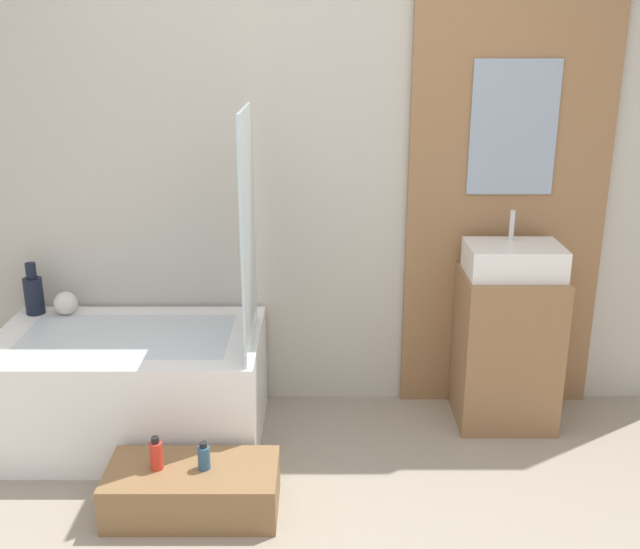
% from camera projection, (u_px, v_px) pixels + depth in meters
% --- Properties ---
extents(wall_tiled_back, '(4.20, 0.06, 2.60)m').
position_uv_depth(wall_tiled_back, '(304.00, 156.00, 3.68)').
color(wall_tiled_back, '#B7B2A8').
rests_on(wall_tiled_back, ground_plane).
extents(wall_wood_accent, '(0.98, 0.04, 2.60)m').
position_uv_depth(wall_wood_accent, '(508.00, 156.00, 3.63)').
color(wall_wood_accent, '#8E6642').
rests_on(wall_wood_accent, ground_plane).
extents(bathtub, '(1.25, 0.77, 0.53)m').
position_uv_depth(bathtub, '(129.00, 386.00, 3.58)').
color(bathtub, white).
rests_on(bathtub, ground_plane).
extents(glass_shower_screen, '(0.01, 0.57, 1.06)m').
position_uv_depth(glass_shower_screen, '(246.00, 231.00, 3.26)').
color(glass_shower_screen, silver).
rests_on(glass_shower_screen, bathtub).
extents(wooden_step_bench, '(0.70, 0.36, 0.20)m').
position_uv_depth(wooden_step_bench, '(191.00, 489.00, 3.06)').
color(wooden_step_bench, olive).
rests_on(wooden_step_bench, ground_plane).
extents(vanity_cabinet, '(0.47, 0.40, 0.77)m').
position_uv_depth(vanity_cabinet, '(504.00, 348.00, 3.71)').
color(vanity_cabinet, '#8E6642').
rests_on(vanity_cabinet, ground_plane).
extents(sink, '(0.45, 0.31, 0.30)m').
position_uv_depth(sink, '(512.00, 259.00, 3.56)').
color(sink, white).
rests_on(sink, vanity_cabinet).
extents(vase_tall_dark, '(0.09, 0.09, 0.27)m').
position_uv_depth(vase_tall_dark, '(31.00, 293.00, 3.74)').
color(vase_tall_dark, black).
rests_on(vase_tall_dark, bathtub).
extents(vase_round_light, '(0.12, 0.12, 0.12)m').
position_uv_depth(vase_round_light, '(63.00, 303.00, 3.74)').
color(vase_round_light, silver).
rests_on(vase_round_light, bathtub).
extents(bottle_soap_primary, '(0.05, 0.05, 0.14)m').
position_uv_depth(bottle_soap_primary, '(154.00, 455.00, 3.01)').
color(bottle_soap_primary, red).
rests_on(bottle_soap_primary, wooden_step_bench).
extents(bottle_soap_secondary, '(0.05, 0.05, 0.12)m').
position_uv_depth(bottle_soap_secondary, '(202.00, 457.00, 3.02)').
color(bottle_soap_secondary, '#2D567A').
rests_on(bottle_soap_secondary, wooden_step_bench).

